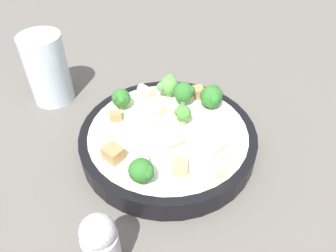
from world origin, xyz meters
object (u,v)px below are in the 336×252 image
object	(u,v)px
broccoli_floret_0	(121,98)
broccoli_floret_3	(142,171)
broccoli_floret_4	(183,113)
rigatoni_5	(218,169)
pasta_bowl	(168,138)
pepper_shaker	(101,246)
chicken_chunk_0	(180,166)
chicken_chunk_3	(115,116)
chicken_chunk_1	(199,92)
broccoli_floret_1	(212,96)
rigatoni_1	(219,145)
rigatoni_2	(157,108)
rigatoni_3	(146,91)
broccoli_floret_5	(169,84)
rigatoni_0	(137,162)
broccoli_floret_2	(184,92)
drinking_glass	(49,73)
rigatoni_4	(174,140)
chicken_chunk_2	(113,153)

from	to	relation	value
broccoli_floret_0	broccoli_floret_3	bearing A→B (deg)	-82.03
broccoli_floret_4	rigatoni_5	size ratio (longest dim) A/B	1.61
pasta_bowl	rigatoni_5	distance (m)	0.10
pepper_shaker	chicken_chunk_0	bearing A→B (deg)	46.12
chicken_chunk_0	chicken_chunk_3	world-z (taller)	same
chicken_chunk_1	broccoli_floret_1	bearing A→B (deg)	-65.11
chicken_chunk_0	broccoli_floret_1	bearing A→B (deg)	60.05
broccoli_floret_0	rigatoni_1	distance (m)	0.16
chicken_chunk_1	rigatoni_2	bearing A→B (deg)	-155.56
broccoli_floret_4	rigatoni_3	distance (m)	0.09
broccoli_floret_3	broccoli_floret_5	world-z (taller)	same
broccoli_floret_5	chicken_chunk_1	size ratio (longest dim) A/B	1.82
chicken_chunk_3	chicken_chunk_1	bearing A→B (deg)	16.81
pasta_bowl	rigatoni_0	world-z (taller)	rigatoni_0
rigatoni_2	chicken_chunk_3	bearing A→B (deg)	-172.60
chicken_chunk_1	broccoli_floret_2	bearing A→B (deg)	-147.52
drinking_glass	chicken_chunk_0	bearing A→B (deg)	-49.71
chicken_chunk_3	rigatoni_2	bearing A→B (deg)	7.40
pepper_shaker	pasta_bowl	bearing A→B (deg)	62.42
chicken_chunk_0	drinking_glass	size ratio (longest dim) A/B	0.20
broccoli_floret_5	rigatoni_4	size ratio (longest dim) A/B	1.39
rigatoni_5	chicken_chunk_3	size ratio (longest dim) A/B	1.17
rigatoni_4	pepper_shaker	bearing A→B (deg)	-123.16
rigatoni_3	chicken_chunk_1	size ratio (longest dim) A/B	1.30
pasta_bowl	broccoli_floret_2	world-z (taller)	broccoli_floret_2
chicken_chunk_2	broccoli_floret_5	bearing A→B (deg)	54.59
broccoli_floret_2	broccoli_floret_0	bearing A→B (deg)	178.35
drinking_glass	broccoli_floret_1	bearing A→B (deg)	-21.66
pasta_bowl	broccoli_floret_2	size ratio (longest dim) A/B	6.45
rigatoni_3	pepper_shaker	distance (m)	0.27
chicken_chunk_3	rigatoni_1	bearing A→B (deg)	-30.15
chicken_chunk_2	pepper_shaker	xyz separation A→B (m)	(-0.01, -0.13, 0.00)
rigatoni_0	broccoli_floret_5	bearing A→B (deg)	67.26
broccoli_floret_3	chicken_chunk_1	xyz separation A→B (m)	(0.10, 0.16, -0.01)
chicken_chunk_0	chicken_chunk_1	bearing A→B (deg)	69.91
rigatoni_0	rigatoni_3	xyz separation A→B (m)	(0.02, 0.15, -0.00)
broccoli_floret_1	rigatoni_3	size ratio (longest dim) A/B	1.54
broccoli_floret_2	pepper_shaker	distance (m)	0.26
broccoli_floret_3	pepper_shaker	world-z (taller)	pepper_shaker
rigatoni_3	drinking_glass	bearing A→B (deg)	160.39
broccoli_floret_1	rigatoni_3	distance (m)	0.11
rigatoni_1	chicken_chunk_2	world-z (taller)	chicken_chunk_2
pasta_bowl	broccoli_floret_0	xyz separation A→B (m)	(-0.06, 0.06, 0.03)
broccoli_floret_1	rigatoni_1	size ratio (longest dim) A/B	1.41
broccoli_floret_1	chicken_chunk_0	xyz separation A→B (m)	(-0.07, -0.12, -0.01)
chicken_chunk_3	drinking_glass	xyz separation A→B (m)	(-0.11, 0.11, 0.01)
rigatoni_0	chicken_chunk_2	world-z (taller)	chicken_chunk_2
broccoli_floret_0	broccoli_floret_2	size ratio (longest dim) A/B	0.85
rigatoni_1	broccoli_floret_0	bearing A→B (deg)	140.42
broccoli_floret_1	drinking_glass	bearing A→B (deg)	158.34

